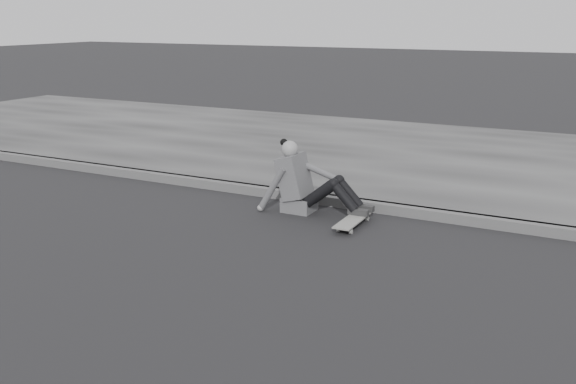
% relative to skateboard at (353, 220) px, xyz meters
% --- Properties ---
extents(ground, '(80.00, 80.00, 0.00)m').
position_rel_skateboard_xyz_m(ground, '(0.18, -1.92, -0.07)').
color(ground, black).
rests_on(ground, ground).
extents(curb, '(24.00, 0.16, 0.12)m').
position_rel_skateboard_xyz_m(curb, '(0.18, 0.66, -0.01)').
color(curb, '#4D4D4D').
rests_on(curb, ground).
extents(sidewalk, '(24.00, 6.00, 0.12)m').
position_rel_skateboard_xyz_m(sidewalk, '(0.18, 3.68, -0.01)').
color(sidewalk, '#3B3B3B').
rests_on(sidewalk, ground).
extents(skateboard, '(0.20, 0.78, 0.09)m').
position_rel_skateboard_xyz_m(skateboard, '(0.00, 0.00, 0.00)').
color(skateboard, gray).
rests_on(skateboard, ground).
extents(seated_woman, '(1.38, 0.46, 0.88)m').
position_rel_skateboard_xyz_m(seated_woman, '(-0.73, 0.25, 0.29)').
color(seated_woman, '#4E4E51').
rests_on(seated_woman, ground).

